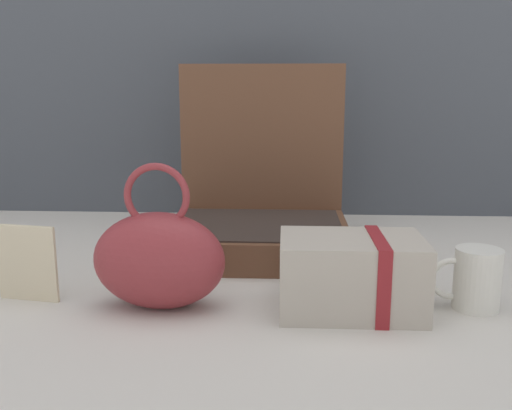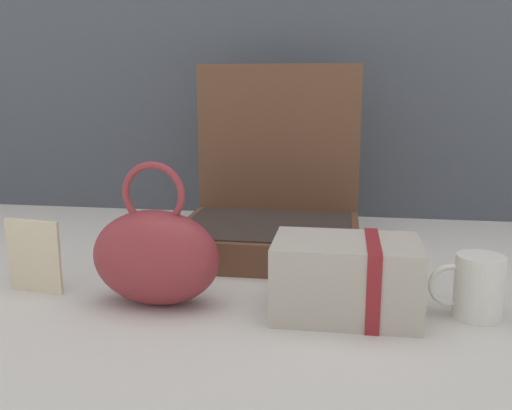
{
  "view_description": "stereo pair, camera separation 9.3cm",
  "coord_description": "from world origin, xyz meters",
  "px_view_note": "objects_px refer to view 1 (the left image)",
  "views": [
    {
      "loc": [
        0.04,
        -0.93,
        0.34
      ],
      "look_at": [
        -0.01,
        -0.02,
        0.15
      ],
      "focal_mm": 39.59,
      "sensor_mm": 36.0,
      "label": 1
    },
    {
      "loc": [
        0.13,
        -0.92,
        0.34
      ],
      "look_at": [
        -0.01,
        -0.02,
        0.15
      ],
      "focal_mm": 39.59,
      "sensor_mm": 36.0,
      "label": 2
    }
  ],
  "objects_px": {
    "open_suitcase": "(259,208)",
    "cream_toiletry_bag": "(353,274)",
    "teal_pouch_handbag": "(159,259)",
    "info_card_left": "(27,263)",
    "coffee_mug": "(475,279)"
  },
  "relations": [
    {
      "from": "teal_pouch_handbag",
      "to": "info_card_left",
      "type": "bearing_deg",
      "value": 174.85
    },
    {
      "from": "teal_pouch_handbag",
      "to": "cream_toiletry_bag",
      "type": "bearing_deg",
      "value": 0.78
    },
    {
      "from": "cream_toiletry_bag",
      "to": "info_card_left",
      "type": "distance_m",
      "value": 0.52
    },
    {
      "from": "coffee_mug",
      "to": "info_card_left",
      "type": "xyz_separation_m",
      "value": [
        -0.7,
        -0.0,
        0.01
      ]
    },
    {
      "from": "teal_pouch_handbag",
      "to": "coffee_mug",
      "type": "height_order",
      "value": "teal_pouch_handbag"
    },
    {
      "from": "open_suitcase",
      "to": "cream_toiletry_bag",
      "type": "height_order",
      "value": "open_suitcase"
    },
    {
      "from": "open_suitcase",
      "to": "coffee_mug",
      "type": "xyz_separation_m",
      "value": [
        0.35,
        -0.32,
        -0.04
      ]
    },
    {
      "from": "open_suitcase",
      "to": "info_card_left",
      "type": "relative_size",
      "value": 3.11
    },
    {
      "from": "cream_toiletry_bag",
      "to": "info_card_left",
      "type": "relative_size",
      "value": 1.74
    },
    {
      "from": "open_suitcase",
      "to": "info_card_left",
      "type": "xyz_separation_m",
      "value": [
        -0.36,
        -0.32,
        -0.02
      ]
    },
    {
      "from": "teal_pouch_handbag",
      "to": "cream_toiletry_bag",
      "type": "distance_m",
      "value": 0.3
    },
    {
      "from": "cream_toiletry_bag",
      "to": "coffee_mug",
      "type": "xyz_separation_m",
      "value": [
        0.19,
        0.02,
        -0.01
      ]
    },
    {
      "from": "open_suitcase",
      "to": "teal_pouch_handbag",
      "type": "distance_m",
      "value": 0.37
    },
    {
      "from": "cream_toiletry_bag",
      "to": "teal_pouch_handbag",
      "type": "bearing_deg",
      "value": -179.22
    },
    {
      "from": "coffee_mug",
      "to": "info_card_left",
      "type": "bearing_deg",
      "value": -179.89
    }
  ]
}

